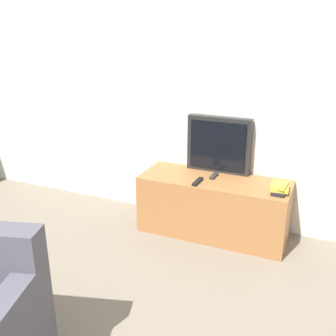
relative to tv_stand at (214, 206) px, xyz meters
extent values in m
cube|color=silver|center=(-0.46, 0.31, 1.02)|extent=(9.00, 0.06, 2.60)
cube|color=#9E6638|center=(0.00, 0.00, 0.00)|extent=(1.41, 0.52, 0.56)
cube|color=black|center=(-0.04, 0.22, 0.56)|extent=(0.62, 0.08, 0.55)
cube|color=black|center=(-0.04, 0.18, 0.56)|extent=(0.54, 0.01, 0.47)
cube|color=black|center=(0.61, -0.08, 0.30)|extent=(0.12, 0.22, 0.03)
cube|color=gold|center=(0.60, -0.06, 0.33)|extent=(0.17, 0.22, 0.03)
cube|color=gold|center=(0.60, -0.08, 0.35)|extent=(0.14, 0.20, 0.02)
cube|color=#2D2D2D|center=(-0.02, 0.05, 0.29)|extent=(0.04, 0.16, 0.02)
cube|color=black|center=(-0.12, -0.15, 0.29)|extent=(0.05, 0.19, 0.02)
camera|label=1|loc=(0.96, -3.32, 1.64)|focal=42.00mm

